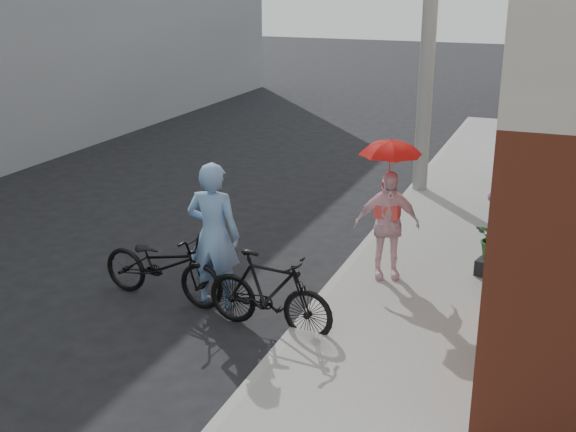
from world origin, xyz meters
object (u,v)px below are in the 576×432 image
Objects in this scene: bike_right at (269,293)px; kimono_woman at (387,225)px; officer at (214,235)px; bike_left at (163,265)px; utility_pole at (430,10)px; planter at (494,267)px.

kimono_woman reaches higher than bike_right.
bike_left is (-0.71, -0.11, -0.48)m from officer.
planter is (1.86, -3.87, -3.27)m from utility_pole.
bike_right is (-0.50, -6.37, -3.00)m from utility_pole.
officer is at bearing -76.62° from bike_left.
officer is 3.97m from planter.
utility_pole is 7.10m from bike_left.
planter is at bearing -64.35° from utility_pole.
utility_pole is 3.79× the size of bike_left.
utility_pole is 6.62m from officer.
officer is at bearing -148.00° from planter.
officer reaches higher than kimono_woman.
utility_pole reaches higher than officer.
utility_pole reaches higher than kimono_woman.
bike_left is 4.58m from planter.
planter is at bearing 0.71° from kimono_woman.
bike_left is 1.10× the size of bike_right.
utility_pole reaches higher than planter.
officer is at bearing -165.73° from kimono_woman.
utility_pole is 16.44× the size of planter.
officer is 1.04× the size of bike_left.
planter is (1.41, 0.62, -0.65)m from kimono_woman.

